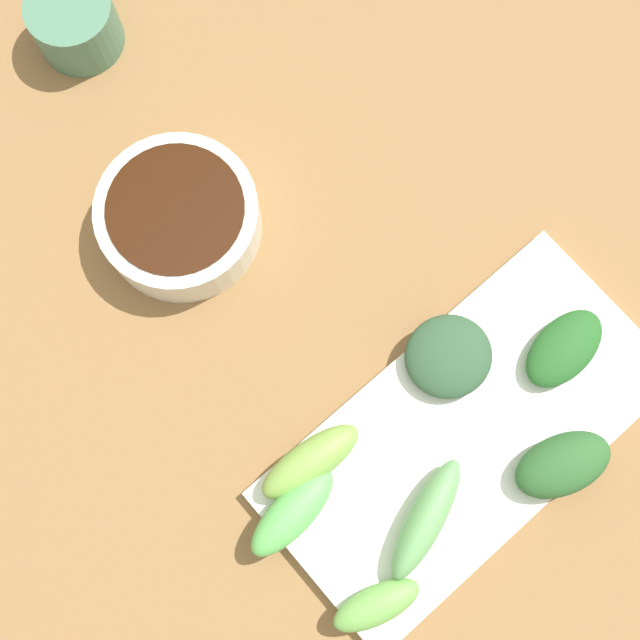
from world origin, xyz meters
TOP-DOWN VIEW (x-y plane):
  - tabletop at (0.00, 0.00)m, footprint 2.10×2.10m
  - sauce_bowl at (-0.17, -0.04)m, footprint 0.13×0.13m
  - serving_plate at (0.10, 0.02)m, footprint 0.15×0.31m
  - broccoli_leafy_0 at (0.04, 0.05)m, footprint 0.07×0.08m
  - broccoli_leafy_1 at (0.10, 0.12)m, footprint 0.05×0.08m
  - broccoli_stalk_2 at (0.14, -0.11)m, footprint 0.04×0.07m
  - broccoli_stalk_3 at (0.12, -0.04)m, footprint 0.06×0.10m
  - broccoli_stalk_4 at (0.04, -0.08)m, footprint 0.04×0.09m
  - broccoli_leafy_5 at (0.16, 0.06)m, footprint 0.06×0.08m
  - broccoli_stalk_6 at (0.05, -0.11)m, footprint 0.04×0.08m
  - tea_cup at (-0.36, 0.01)m, footprint 0.07×0.07m

SIDE VIEW (x-z plane):
  - tabletop at x=0.00m, z-range 0.00..0.02m
  - serving_plate at x=0.10m, z-range 0.02..0.03m
  - broccoli_stalk_2 at x=0.14m, z-range 0.03..0.05m
  - broccoli_leafy_1 at x=0.10m, z-range 0.03..0.05m
  - broccoli_leafy_0 at x=0.04m, z-range 0.03..0.05m
  - tea_cup at x=-0.36m, z-range 0.02..0.07m
  - sauce_bowl at x=-0.17m, z-range 0.02..0.07m
  - broccoli_leafy_5 at x=0.16m, z-range 0.03..0.06m
  - broccoli_stalk_6 at x=0.05m, z-range 0.03..0.06m
  - broccoli_stalk_4 at x=0.04m, z-range 0.03..0.06m
  - broccoli_stalk_3 at x=0.12m, z-range 0.03..0.06m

